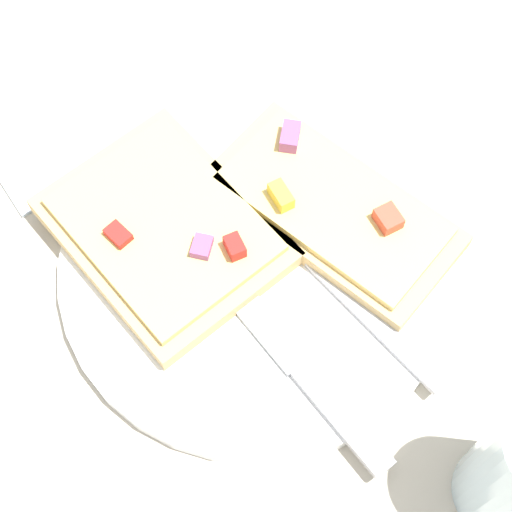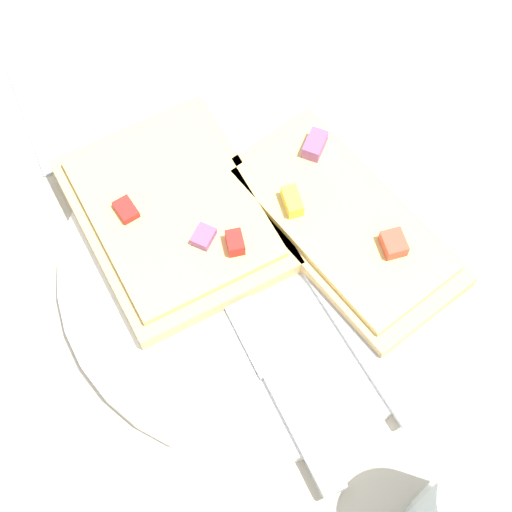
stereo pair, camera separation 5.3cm
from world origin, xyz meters
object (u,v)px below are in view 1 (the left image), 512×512
(pizza_slice_main, at_px, (165,229))
(napkin, at_px, (29,123))
(fork, at_px, (307,255))
(knife, at_px, (291,357))
(pizza_slice_corner, at_px, (328,204))
(plate, at_px, (256,266))

(pizza_slice_main, distance_m, napkin, 0.15)
(fork, bearing_deg, pizza_slice_main, 39.20)
(knife, distance_m, napkin, 0.28)
(napkin, bearing_deg, pizza_slice_corner, -143.94)
(fork, xyz_separation_m, pizza_slice_main, (0.07, 0.07, 0.01))
(napkin, bearing_deg, pizza_slice_main, -166.53)
(plate, distance_m, knife, 0.07)
(plate, distance_m, pizza_slice_main, 0.07)
(pizza_slice_main, height_order, napkin, pizza_slice_main)
(napkin, bearing_deg, plate, -159.07)
(fork, distance_m, pizza_slice_corner, 0.04)
(pizza_slice_corner, bearing_deg, napkin, 19.79)
(pizza_slice_main, bearing_deg, plate, 31.81)
(plate, relative_size, napkin, 1.98)
(knife, xyz_separation_m, napkin, (0.27, 0.06, -0.01))
(fork, relative_size, pizza_slice_corner, 1.18)
(fork, height_order, knife, knife)
(knife, xyz_separation_m, pizza_slice_main, (0.12, 0.02, 0.01))
(fork, distance_m, napkin, 0.24)
(fork, height_order, napkin, fork)
(napkin, bearing_deg, knife, -168.29)
(pizza_slice_corner, xyz_separation_m, napkin, (0.19, 0.14, -0.02))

